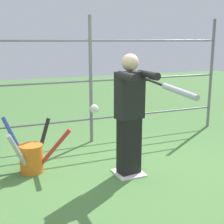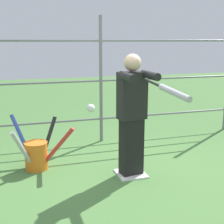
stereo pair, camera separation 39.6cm
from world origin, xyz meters
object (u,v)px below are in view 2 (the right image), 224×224
(batter, at_px, (132,112))
(softball_in_flight, at_px, (91,108))
(baseball_bat_swinging, at_px, (170,91))
(bat_bucket, at_px, (37,153))

(batter, height_order, softball_in_flight, batter)
(baseball_bat_swinging, distance_m, softball_in_flight, 0.93)
(baseball_bat_swinging, bearing_deg, batter, -87.28)
(softball_in_flight, height_order, bat_bucket, softball_in_flight)
(batter, relative_size, bat_bucket, 1.89)
(batter, distance_m, bat_bucket, 1.57)
(batter, bearing_deg, baseball_bat_swinging, 92.72)
(softball_in_flight, xyz_separation_m, bat_bucket, (0.58, -1.09, -0.87))
(softball_in_flight, relative_size, bat_bucket, 0.11)
(batter, xyz_separation_m, bat_bucket, (1.27, -0.63, -0.68))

